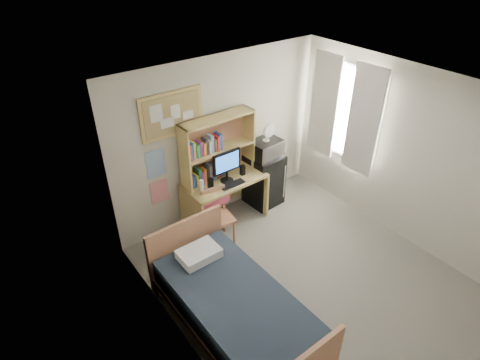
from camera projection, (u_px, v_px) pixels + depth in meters
floor at (310, 281)px, 5.45m from camera, size 3.60×4.20×0.02m
ceiling at (334, 100)px, 4.04m from camera, size 3.60×4.20×0.02m
wall_back at (220, 139)px, 6.15m from camera, size 3.60×0.04×2.60m
wall_left at (189, 270)px, 3.84m from camera, size 0.04×4.20×2.60m
wall_right at (409, 158)px, 5.65m from camera, size 0.04×4.20×2.60m
window_unit at (344, 112)px, 6.27m from camera, size 0.10×1.40×1.70m
curtain_left at (364, 121)px, 5.98m from camera, size 0.04×0.55×1.70m
curtain_right at (324, 105)px, 6.52m from camera, size 0.04×0.55×1.70m
bulletin_board at (172, 114)px, 5.42m from camera, size 0.94×0.03×0.64m
poster_wave at (156, 164)px, 5.62m from camera, size 0.30×0.01×0.42m
poster_japan at (160, 191)px, 5.88m from camera, size 0.28×0.01×0.36m
desk at (225, 200)px, 6.33m from camera, size 1.29×0.67×0.80m
desk_chair at (219, 218)px, 5.90m from camera, size 0.49×0.49×0.87m
mini_fridge at (264, 179)px, 6.76m from camera, size 0.56×0.56×0.90m
bed at (235, 312)px, 4.66m from camera, size 1.08×2.13×0.58m
hutch at (218, 147)px, 5.95m from camera, size 1.20×0.33×0.97m
monitor at (227, 167)px, 5.94m from camera, size 0.47×0.05×0.50m
keyboard at (233, 184)px, 5.98m from camera, size 0.40×0.14×0.02m
speaker_left at (211, 183)px, 5.88m from camera, size 0.07×0.07×0.16m
speaker_right at (243, 170)px, 6.19m from camera, size 0.07×0.07×0.16m
water_bottle at (202, 187)px, 5.74m from camera, size 0.07×0.07×0.22m
hoodie at (213, 198)px, 5.92m from camera, size 0.50×0.21×0.23m
microwave at (266, 149)px, 6.42m from camera, size 0.51×0.40×0.28m
desk_fan at (266, 133)px, 6.27m from camera, size 0.23×0.23×0.27m
pillow at (199, 254)px, 4.97m from camera, size 0.50×0.36×0.12m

